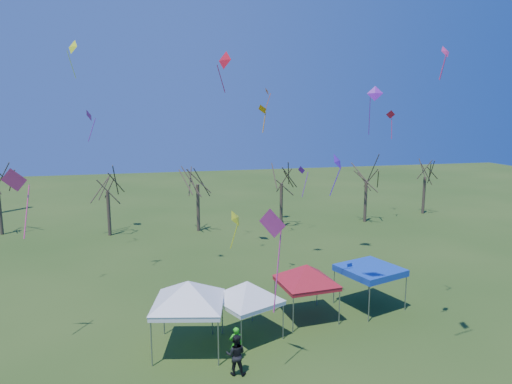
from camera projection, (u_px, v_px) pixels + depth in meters
ground at (304, 353)px, 22.27m from camera, size 140.00×140.00×0.00m
tree_1 at (107, 175)px, 42.37m from camera, size 3.42×3.42×7.54m
tree_2 at (197, 167)px, 43.96m from camera, size 3.71×3.71×8.18m
tree_3 at (282, 168)px, 45.62m from camera, size 3.59×3.59×7.91m
tree_4 at (367, 165)px, 47.73m from camera, size 3.58×3.58×7.89m
tree_5 at (426, 164)px, 51.69m from camera, size 3.39×3.39×7.46m
tent_white_west at (188, 286)px, 22.06m from camera, size 4.54×4.54×4.10m
tent_white_mid at (247, 285)px, 23.36m from camera, size 3.73×3.73×3.53m
tent_red at (307, 268)px, 25.54m from camera, size 4.15×4.15×3.68m
tent_blue at (370, 270)px, 27.13m from camera, size 3.97×3.97×2.49m
person_green at (236, 344)px, 21.51m from camera, size 0.61×0.41×1.64m
person_dark at (236, 355)px, 20.30m from camera, size 1.09×0.95×1.88m
kite_27 at (338, 162)px, 24.29m from camera, size 1.00×1.02×2.28m
kite_1 at (236, 219)px, 24.38m from camera, size 0.95×1.04×2.08m
kite_14 at (15, 180)px, 21.29m from camera, size 1.37×0.98×3.36m
kite_18 at (263, 110)px, 29.50m from camera, size 0.78×0.85×1.84m
kite_9 at (445, 53)px, 20.30m from camera, size 0.68×0.53×1.52m
kite_5 at (273, 224)px, 19.54m from camera, size 1.24×1.38×4.65m
kite_12 at (391, 115)px, 46.75m from camera, size 1.02×0.67×2.96m
kite_17 at (375, 94)px, 27.91m from camera, size 1.04×0.79×3.01m
kite_13 at (89, 116)px, 36.66m from camera, size 0.92×1.10×2.57m
kite_19 at (267, 92)px, 39.31m from camera, size 0.53×0.75×1.98m
kite_11 at (224, 60)px, 34.90m from camera, size 1.13×1.41×3.13m
kite_22 at (302, 171)px, 44.46m from camera, size 1.04×1.11×3.01m
kite_2 at (72, 47)px, 39.41m from camera, size 1.26×1.37×3.26m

